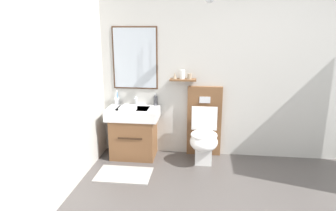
{
  "coord_description": "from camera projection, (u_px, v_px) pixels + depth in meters",
  "views": [
    {
      "loc": [
        -0.88,
        -2.14,
        1.79
      ],
      "look_at": [
        -1.33,
        1.63,
        0.79
      ],
      "focal_mm": 31.73,
      "sensor_mm": 36.0,
      "label": 1
    }
  ],
  "objects": [
    {
      "name": "wall_left",
      "position": [
        13.0,
        84.0,
        2.33
      ],
      "size": [
        0.12,
        4.11,
        2.7
      ],
      "primitive_type": "cube",
      "color": "beige",
      "rests_on": "ground"
    },
    {
      "name": "vanity_sink_left",
      "position": [
        134.0,
        131.0,
        4.19
      ],
      "size": [
        0.71,
        0.48,
        0.71
      ],
      "color": "brown",
      "rests_on": "ground"
    },
    {
      "name": "toilet",
      "position": [
        204.0,
        134.0,
        4.07
      ],
      "size": [
        0.48,
        0.62,
        1.0
      ],
      "color": "brown",
      "rests_on": "ground"
    },
    {
      "name": "soap_dispenser",
      "position": [
        156.0,
        100.0,
        4.21
      ],
      "size": [
        0.06,
        0.06,
        0.17
      ],
      "color": "#4C4C51",
      "rests_on": "vanity_sink_left"
    },
    {
      "name": "folded_hand_towel",
      "position": [
        128.0,
        109.0,
        3.96
      ],
      "size": [
        0.22,
        0.16,
        0.04
      ],
      "primitive_type": "cube",
      "color": "white",
      "rests_on": "vanity_sink_left"
    },
    {
      "name": "wall_back",
      "position": [
        269.0,
        61.0,
        3.98
      ],
      "size": [
        4.86,
        0.59,
        2.7
      ],
      "color": "beige",
      "rests_on": "ground"
    },
    {
      "name": "toothbrush_cup",
      "position": [
        117.0,
        101.0,
        4.27
      ],
      "size": [
        0.07,
        0.07,
        0.21
      ],
      "color": "silver",
      "rests_on": "vanity_sink_left"
    },
    {
      "name": "tap_on_left_sink",
      "position": [
        136.0,
        100.0,
        4.25
      ],
      "size": [
        0.03,
        0.13,
        0.11
      ],
      "color": "silver",
      "rests_on": "vanity_sink_left"
    },
    {
      "name": "bath_mat",
      "position": [
        124.0,
        174.0,
        3.71
      ],
      "size": [
        0.68,
        0.44,
        0.01
      ],
      "primitive_type": "cube",
      "color": "#9E9993",
      "rests_on": "ground"
    }
  ]
}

